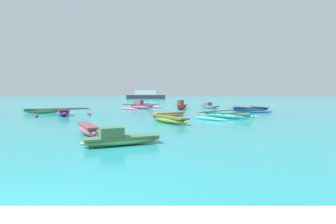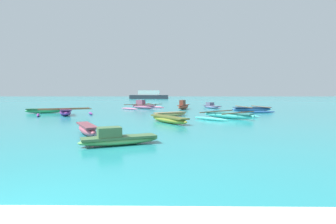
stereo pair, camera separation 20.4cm
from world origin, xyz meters
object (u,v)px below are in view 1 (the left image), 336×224
Objects in this scene: moored_boat_3 at (170,119)px; moored_boat_5 at (251,109)px; moored_boat_8 at (211,106)px; distant_ferry at (147,95)px; moored_boat_4 at (142,106)px; moored_boat_1 at (228,115)px; moored_boat_6 at (65,112)px; moored_boat_2 at (121,139)px; moored_boat_9 at (45,111)px; moored_boat_10 at (89,129)px; moored_boat_7 at (170,114)px; moored_boat_0 at (183,106)px.

moored_boat_5 reaches higher than moored_boat_3.
moored_boat_8 is at bearing 108.83° from moored_boat_5.
moored_boat_8 is 0.31× the size of distant_ferry.
moored_boat_3 is at bearing -139.69° from moored_boat_5.
moored_boat_3 is at bearing -37.20° from moored_boat_4.
distant_ferry reaches higher than moored_boat_1.
moored_boat_2 is at bearing 4.55° from moored_boat_6.
moored_boat_9 is (-7.82, -6.43, -0.09)m from moored_boat_4.
moored_boat_10 is (7.39, -11.55, 0.02)m from moored_boat_9.
moored_boat_7 is 9.24m from moored_boat_10.
moored_boat_0 is at bearing 104.14° from moored_boat_6.
moored_boat_9 is at bearing 100.90° from moored_boat_2.
moored_boat_4 reaches higher than moored_boat_2.
moored_boat_5 reaches higher than moored_boat_9.
moored_boat_6 reaches higher than moored_boat_5.
moored_boat_5 is 1.23× the size of moored_boat_8.
moored_boat_2 is 0.82× the size of moored_boat_8.
moored_boat_5 is at bearing -74.36° from distant_ferry.
moored_boat_7 is at bearing -83.44° from distant_ferry.
distant_ferry is (-10.37, 56.69, 0.76)m from moored_boat_1.
moored_boat_4 is (-3.01, 13.64, 0.09)m from moored_boat_3.
moored_boat_5 is 1.26× the size of moored_boat_9.
moored_boat_3 is (-4.06, -2.80, 0.00)m from moored_boat_1.
moored_boat_8 reaches higher than moored_boat_3.
moored_boat_7 is at bearing -156.48° from moored_boat_5.
moored_boat_7 is (-1.38, -8.57, -0.17)m from moored_boat_0.
distant_ferry is at bearing 153.85° from moored_boat_10.
moored_boat_5 is at bearing 18.35° from moored_boat_4.
moored_boat_0 is 17.81m from moored_boat_10.
moored_boat_10 is (-1.78, 2.21, 0.02)m from moored_boat_2.
distant_ferry is (4.53, 52.28, 0.75)m from moored_boat_9.
moored_boat_3 is 1.02× the size of moored_boat_9.
moored_boat_4 is 7.85m from moored_boat_8.
moored_boat_4 reaches higher than moored_boat_1.
moored_boat_6 is at bearing 178.22° from moored_boat_10.
moored_boat_10 is at bearing -70.77° from moored_boat_9.
moored_boat_9 reaches higher than moored_boat_7.
moored_boat_0 is 0.29× the size of distant_ferry.
moored_boat_9 is (-9.17, 13.77, 0.01)m from moored_boat_2.
moored_boat_8 is (6.42, 21.30, 0.01)m from moored_boat_2.
moored_boat_1 is 10.97m from moored_boat_2.
moored_boat_3 is 0.77× the size of moored_boat_6.
moored_boat_2 is at bearing -168.78° from moored_boat_0.
moored_boat_9 is at bearing -149.08° from moored_boat_1.
moored_boat_5 reaches higher than moored_boat_1.
moored_boat_2 is (-5.72, -9.35, 0.00)m from moored_boat_1.
moored_boat_10 reaches higher than moored_boat_3.
moored_boat_1 is 12.44m from moored_boat_6.
moored_boat_6 is (-15.93, -4.31, 0.03)m from moored_boat_5.
moored_boat_3 is at bearing -97.93° from moored_boat_1.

